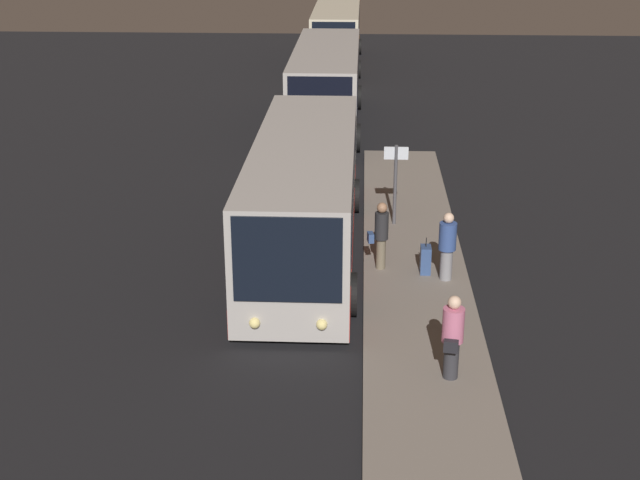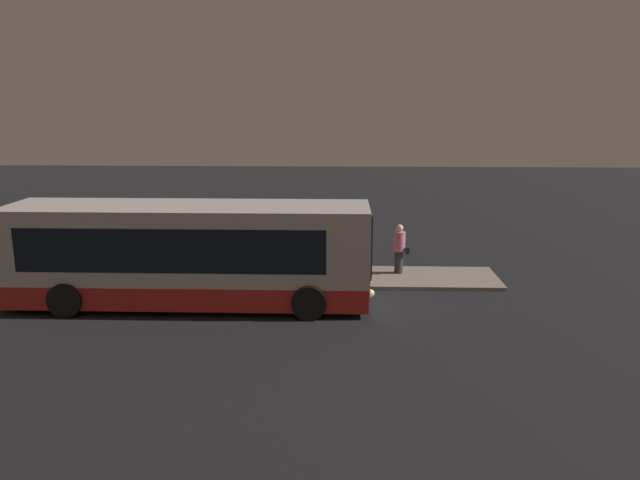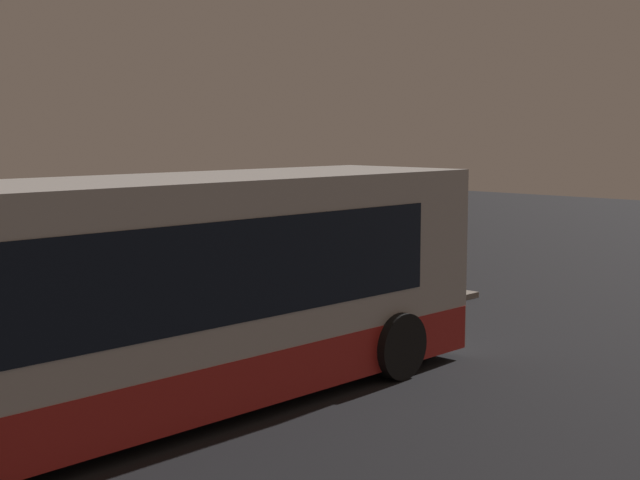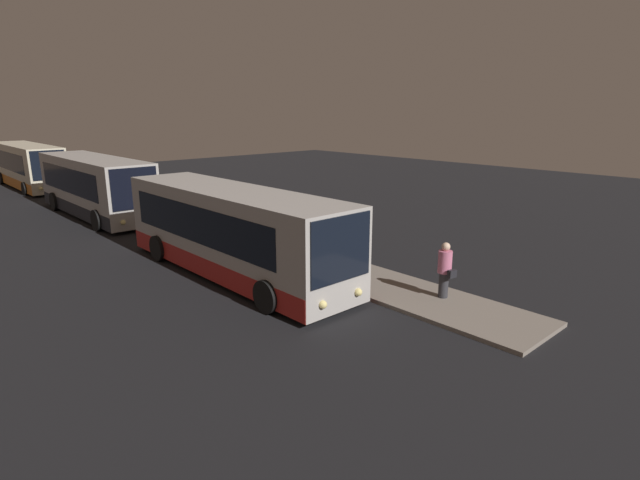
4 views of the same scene
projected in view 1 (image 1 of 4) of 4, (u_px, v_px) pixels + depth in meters
ground at (304, 255)px, 23.97m from camera, size 80.00×80.00×0.00m
platform at (413, 255)px, 23.82m from camera, size 20.00×2.63×0.13m
bus_lead at (305, 198)px, 23.60m from camera, size 11.12×2.89×3.12m
bus_second at (326, 88)px, 36.41m from camera, size 11.00×2.87×3.26m
bus_third at (337, 36)px, 49.73m from camera, size 11.42×2.74×3.23m
passenger_boarding at (453, 335)px, 17.33m from camera, size 0.65×0.50×1.77m
passenger_waiting at (447, 244)px, 21.82m from camera, size 0.53×0.53×1.75m
passenger_with_bags at (381, 233)px, 22.45m from camera, size 0.40×0.56×1.77m
suitcase at (425, 260)px, 22.40m from camera, size 0.41×0.26×0.95m
sign_post at (395, 176)px, 25.32m from camera, size 0.10×0.69×2.35m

